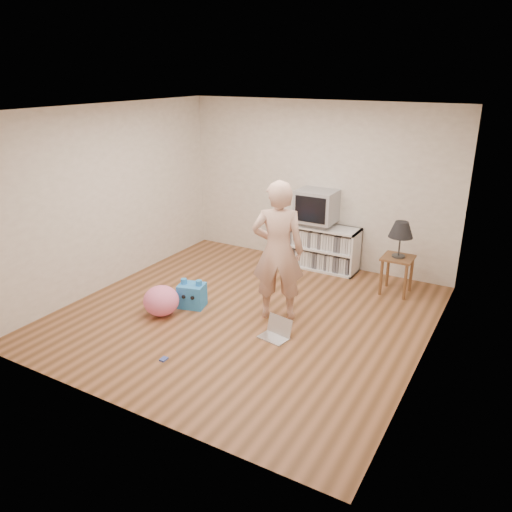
{
  "coord_description": "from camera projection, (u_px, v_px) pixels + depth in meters",
  "views": [
    {
      "loc": [
        3.03,
        -5.04,
        3.02
      ],
      "look_at": [
        -0.07,
        0.4,
        0.67
      ],
      "focal_mm": 35.0,
      "sensor_mm": 36.0,
      "label": 1
    }
  ],
  "objects": [
    {
      "name": "plush_blue",
      "position": [
        192.0,
        295.0,
        6.72
      ],
      "size": [
        0.4,
        0.35,
        0.39
      ],
      "rotation": [
        0.0,
        0.0,
        0.26
      ],
      "color": "#2684D7",
      "rests_on": "ground"
    },
    {
      "name": "walls",
      "position": [
        245.0,
        219.0,
        6.11
      ],
      "size": [
        4.52,
        4.52,
        2.6
      ],
      "color": "beige",
      "rests_on": "ground"
    },
    {
      "name": "dvd_deck",
      "position": [
        316.0,
        223.0,
        7.9
      ],
      "size": [
        0.45,
        0.35,
        0.07
      ],
      "primitive_type": "cube",
      "color": "gray",
      "rests_on": "media_unit"
    },
    {
      "name": "side_table",
      "position": [
        397.0,
        266.0,
        7.05
      ],
      "size": [
        0.42,
        0.42,
        0.55
      ],
      "color": "brown",
      "rests_on": "ground"
    },
    {
      "name": "media_unit",
      "position": [
        316.0,
        246.0,
        8.05
      ],
      "size": [
        1.4,
        0.45,
        0.7
      ],
      "color": "white",
      "rests_on": "ground"
    },
    {
      "name": "table_lamp",
      "position": [
        401.0,
        230.0,
        6.87
      ],
      "size": [
        0.34,
        0.34,
        0.52
      ],
      "color": "#333333",
      "rests_on": "side_table"
    },
    {
      "name": "laptop",
      "position": [
        277.0,
        332.0,
        5.99
      ],
      "size": [
        0.39,
        0.33,
        0.24
      ],
      "rotation": [
        0.0,
        0.0,
        -0.18
      ],
      "color": "silver",
      "rests_on": "ground"
    },
    {
      "name": "plush_pink",
      "position": [
        161.0,
        301.0,
        6.49
      ],
      "size": [
        0.6,
        0.6,
        0.4
      ],
      "primitive_type": "ellipsoid",
      "rotation": [
        0.0,
        0.0,
        -0.38
      ],
      "color": "pink",
      "rests_on": "ground"
    },
    {
      "name": "ceiling",
      "position": [
        244.0,
        109.0,
        5.65
      ],
      "size": [
        4.5,
        4.5,
        0.01
      ],
      "primitive_type": "cube",
      "color": "white",
      "rests_on": "walls"
    },
    {
      "name": "playing_cards",
      "position": [
        164.0,
        359.0,
        5.52
      ],
      "size": [
        0.07,
        0.09,
        0.02
      ],
      "primitive_type": "cube",
      "rotation": [
        0.0,
        0.0,
        0.05
      ],
      "color": "#4459B7",
      "rests_on": "ground"
    },
    {
      "name": "ground",
      "position": [
        245.0,
        314.0,
        6.56
      ],
      "size": [
        4.5,
        4.5,
        0.0
      ],
      "primitive_type": "plane",
      "color": "brown",
      "rests_on": "ground"
    },
    {
      "name": "crt_tv",
      "position": [
        317.0,
        206.0,
        7.8
      ],
      "size": [
        0.6,
        0.53,
        0.5
      ],
      "color": "#99999E",
      "rests_on": "dvd_deck"
    },
    {
      "name": "person",
      "position": [
        278.0,
        251.0,
        6.2
      ],
      "size": [
        0.77,
        0.66,
        1.8
      ],
      "primitive_type": "imported",
      "rotation": [
        0.0,
        0.0,
        3.55
      ],
      "color": "#D8A993",
      "rests_on": "ground"
    }
  ]
}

